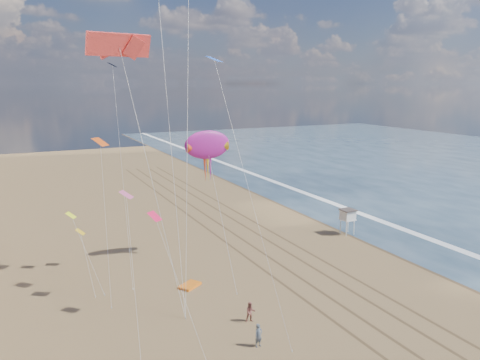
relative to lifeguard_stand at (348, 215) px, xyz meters
name	(u,v)px	position (x,y,z in m)	size (l,w,h in m)	color
wet_sand	(323,210)	(4.18, 11.16, -2.63)	(260.00, 260.00, 0.00)	#42301E
foam	(344,207)	(8.38, 11.16, -2.63)	(260.00, 260.00, 0.00)	white
tracks	(262,245)	(-12.27, 1.16, -2.62)	(7.68, 120.00, 0.01)	brown
lifeguard_stand	(348,215)	(0.00, 0.00, 0.00)	(1.89, 1.89, 3.41)	white
grounded_kite	(190,285)	(-24.68, -6.49, -2.51)	(2.17, 1.38, 0.25)	orange
show_kite	(207,145)	(-19.85, 0.32, 10.47)	(4.91, 5.78, 16.57)	#A6198B
kite_flyer_a	(258,335)	(-23.62, -19.00, -1.70)	(0.68, 0.45, 1.86)	#505B68
kite_flyer_b	(251,312)	(-22.42, -15.34, -1.74)	(0.86, 0.67, 1.77)	#9A574E
small_kites	(124,156)	(-29.85, -3.19, 10.42)	(12.77, 16.12, 18.40)	#E04E12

